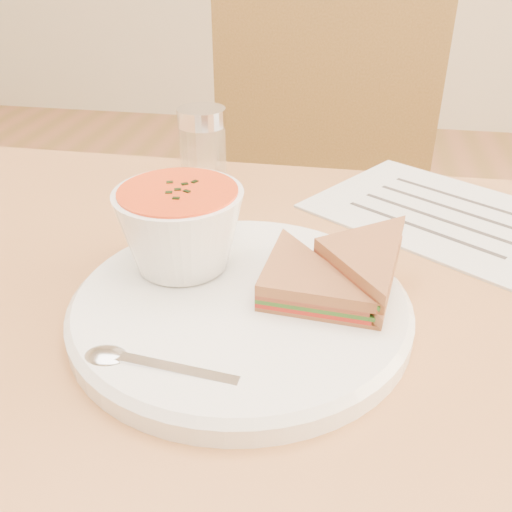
% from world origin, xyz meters
% --- Properties ---
extents(chair_far, '(0.46, 0.46, 0.96)m').
position_xyz_m(chair_far, '(-0.02, 0.49, 0.48)').
color(chair_far, brown).
rests_on(chair_far, floor).
extents(plate, '(0.37, 0.37, 0.02)m').
position_xyz_m(plate, '(-0.03, -0.01, 0.76)').
color(plate, white).
rests_on(plate, dining_table).
extents(soup_bowl, '(0.13, 0.13, 0.08)m').
position_xyz_m(soup_bowl, '(-0.09, 0.03, 0.81)').
color(soup_bowl, white).
rests_on(soup_bowl, plate).
extents(sandwich_half_a, '(0.11, 0.11, 0.03)m').
position_xyz_m(sandwich_half_a, '(-0.01, -0.03, 0.78)').
color(sandwich_half_a, '#A4623A').
rests_on(sandwich_half_a, plate).
extents(sandwich_half_b, '(0.14, 0.14, 0.03)m').
position_xyz_m(sandwich_half_b, '(0.03, 0.03, 0.79)').
color(sandwich_half_b, '#A4623A').
rests_on(sandwich_half_b, plate).
extents(spoon, '(0.17, 0.05, 0.01)m').
position_xyz_m(spoon, '(-0.06, -0.11, 0.77)').
color(spoon, silver).
rests_on(spoon, plate).
extents(paper_menu, '(0.35, 0.33, 0.00)m').
position_xyz_m(paper_menu, '(0.17, 0.22, 0.75)').
color(paper_menu, silver).
rests_on(paper_menu, dining_table).
extents(condiment_shaker, '(0.06, 0.06, 0.11)m').
position_xyz_m(condiment_shaker, '(-0.13, 0.25, 0.80)').
color(condiment_shaker, silver).
rests_on(condiment_shaker, dining_table).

